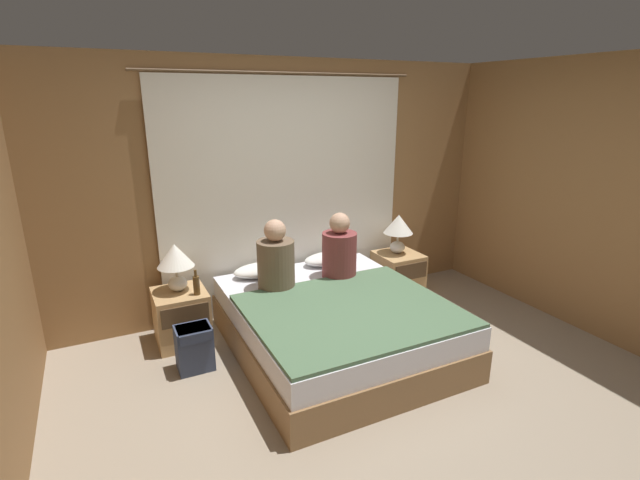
{
  "coord_description": "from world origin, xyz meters",
  "views": [
    {
      "loc": [
        -1.72,
        -2.48,
        2.14
      ],
      "look_at": [
        0.0,
        1.03,
        0.93
      ],
      "focal_mm": 26.0,
      "sensor_mm": 36.0,
      "label": 1
    }
  ],
  "objects_px": {
    "bed": "(335,325)",
    "person_left_in_bed": "(276,260)",
    "nightstand_right": "(398,274)",
    "person_right_in_bed": "(339,251)",
    "backpack_on_floor": "(194,345)",
    "nightstand_left": "(182,317)",
    "lamp_right": "(398,227)",
    "beer_bottle_on_left_stand": "(196,285)",
    "pillow_left": "(263,270)",
    "lamp_left": "(175,260)",
    "pillow_right": "(331,258)"
  },
  "relations": [
    {
      "from": "bed",
      "to": "person_left_in_bed",
      "type": "relative_size",
      "value": 3.09
    },
    {
      "from": "nightstand_right",
      "to": "person_left_in_bed",
      "type": "xyz_separation_m",
      "value": [
        -1.54,
        -0.27,
        0.5
      ]
    },
    {
      "from": "person_right_in_bed",
      "to": "backpack_on_floor",
      "type": "height_order",
      "value": "person_right_in_bed"
    },
    {
      "from": "nightstand_left",
      "to": "lamp_right",
      "type": "bearing_deg",
      "value": 0.88
    },
    {
      "from": "nightstand_right",
      "to": "backpack_on_floor",
      "type": "relative_size",
      "value": 1.28
    },
    {
      "from": "nightstand_left",
      "to": "person_right_in_bed",
      "type": "height_order",
      "value": "person_right_in_bed"
    },
    {
      "from": "beer_bottle_on_left_stand",
      "to": "nightstand_right",
      "type": "bearing_deg",
      "value": 3.23
    },
    {
      "from": "bed",
      "to": "person_left_in_bed",
      "type": "xyz_separation_m",
      "value": [
        -0.36,
        0.45,
        0.51
      ]
    },
    {
      "from": "beer_bottle_on_left_stand",
      "to": "pillow_left",
      "type": "bearing_deg",
      "value": 16.38
    },
    {
      "from": "pillow_left",
      "to": "backpack_on_floor",
      "type": "bearing_deg",
      "value": -144.15
    },
    {
      "from": "nightstand_left",
      "to": "lamp_right",
      "type": "xyz_separation_m",
      "value": [
        2.36,
        0.04,
        0.53
      ]
    },
    {
      "from": "nightstand_right",
      "to": "person_right_in_bed",
      "type": "xyz_separation_m",
      "value": [
        -0.9,
        -0.27,
        0.49
      ]
    },
    {
      "from": "lamp_left",
      "to": "person_right_in_bed",
      "type": "relative_size",
      "value": 0.69
    },
    {
      "from": "nightstand_left",
      "to": "lamp_left",
      "type": "xyz_separation_m",
      "value": [
        0.0,
        0.04,
        0.53
      ]
    },
    {
      "from": "beer_bottle_on_left_stand",
      "to": "lamp_right",
      "type": "bearing_deg",
      "value": 4.16
    },
    {
      "from": "bed",
      "to": "lamp_left",
      "type": "relative_size",
      "value": 4.58
    },
    {
      "from": "bed",
      "to": "pillow_right",
      "type": "height_order",
      "value": "pillow_right"
    },
    {
      "from": "nightstand_right",
      "to": "pillow_left",
      "type": "bearing_deg",
      "value": 177.28
    },
    {
      "from": "lamp_left",
      "to": "beer_bottle_on_left_stand",
      "type": "distance_m",
      "value": 0.29
    },
    {
      "from": "lamp_left",
      "to": "backpack_on_floor",
      "type": "height_order",
      "value": "lamp_left"
    },
    {
      "from": "lamp_left",
      "to": "lamp_right",
      "type": "xyz_separation_m",
      "value": [
        2.36,
        0.0,
        0.0
      ]
    },
    {
      "from": "bed",
      "to": "pillow_left",
      "type": "relative_size",
      "value": 3.44
    },
    {
      "from": "lamp_left",
      "to": "beer_bottle_on_left_stand",
      "type": "bearing_deg",
      "value": -50.67
    },
    {
      "from": "bed",
      "to": "person_right_in_bed",
      "type": "relative_size",
      "value": 3.14
    },
    {
      "from": "backpack_on_floor",
      "to": "lamp_left",
      "type": "bearing_deg",
      "value": 90.71
    },
    {
      "from": "lamp_left",
      "to": "pillow_right",
      "type": "relative_size",
      "value": 0.75
    },
    {
      "from": "bed",
      "to": "lamp_right",
      "type": "bearing_deg",
      "value": 32.98
    },
    {
      "from": "lamp_right",
      "to": "person_left_in_bed",
      "type": "xyz_separation_m",
      "value": [
        -1.54,
        -0.31,
        -0.04
      ]
    },
    {
      "from": "pillow_right",
      "to": "bed",
      "type": "bearing_deg",
      "value": -114.7
    },
    {
      "from": "lamp_right",
      "to": "person_left_in_bed",
      "type": "height_order",
      "value": "person_left_in_bed"
    },
    {
      "from": "nightstand_left",
      "to": "pillow_right",
      "type": "bearing_deg",
      "value": 2.72
    },
    {
      "from": "lamp_left",
      "to": "lamp_right",
      "type": "distance_m",
      "value": 2.36
    },
    {
      "from": "nightstand_right",
      "to": "lamp_right",
      "type": "distance_m",
      "value": 0.54
    },
    {
      "from": "pillow_right",
      "to": "beer_bottle_on_left_stand",
      "type": "height_order",
      "value": "beer_bottle_on_left_stand"
    },
    {
      "from": "person_left_in_bed",
      "to": "nightstand_left",
      "type": "bearing_deg",
      "value": 161.42
    },
    {
      "from": "pillow_left",
      "to": "person_right_in_bed",
      "type": "relative_size",
      "value": 0.91
    },
    {
      "from": "lamp_right",
      "to": "person_left_in_bed",
      "type": "distance_m",
      "value": 1.57
    },
    {
      "from": "lamp_left",
      "to": "person_right_in_bed",
      "type": "bearing_deg",
      "value": -12.0
    },
    {
      "from": "pillow_right",
      "to": "lamp_left",
      "type": "bearing_deg",
      "value": -178.61
    },
    {
      "from": "pillow_right",
      "to": "person_right_in_bed",
      "type": "distance_m",
      "value": 0.41
    },
    {
      "from": "pillow_right",
      "to": "nightstand_left",
      "type": "bearing_deg",
      "value": -177.28
    },
    {
      "from": "bed",
      "to": "pillow_right",
      "type": "relative_size",
      "value": 3.44
    },
    {
      "from": "nightstand_right",
      "to": "beer_bottle_on_left_stand",
      "type": "distance_m",
      "value": 2.25
    },
    {
      "from": "bed",
      "to": "lamp_right",
      "type": "height_order",
      "value": "lamp_right"
    },
    {
      "from": "pillow_left",
      "to": "bed",
      "type": "bearing_deg",
      "value": -65.3
    },
    {
      "from": "pillow_left",
      "to": "person_left_in_bed",
      "type": "bearing_deg",
      "value": -88.94
    },
    {
      "from": "lamp_left",
      "to": "person_left_in_bed",
      "type": "xyz_separation_m",
      "value": [
        0.82,
        -0.31,
        -0.04
      ]
    },
    {
      "from": "pillow_right",
      "to": "nightstand_right",
      "type": "bearing_deg",
      "value": -5.18
    },
    {
      "from": "lamp_left",
      "to": "beer_bottle_on_left_stand",
      "type": "height_order",
      "value": "lamp_left"
    },
    {
      "from": "person_left_in_bed",
      "to": "person_right_in_bed",
      "type": "distance_m",
      "value": 0.64
    }
  ]
}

